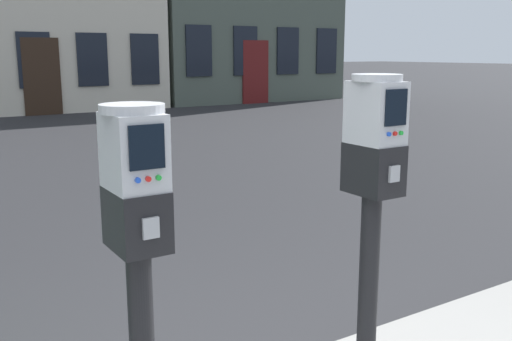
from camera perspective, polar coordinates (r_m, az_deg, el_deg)
parking_meter_near_kerb at (r=2.03m, az=-11.62°, el=-5.88°), size 0.22×0.25×1.40m
parking_meter_twin_adjacent at (r=2.60m, az=11.44°, el=-0.87°), size 0.22×0.25×1.48m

